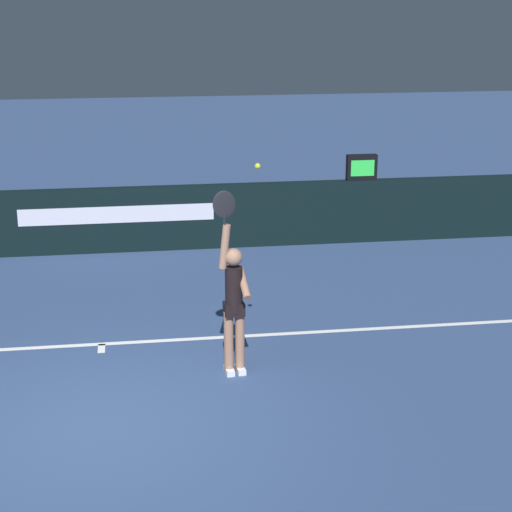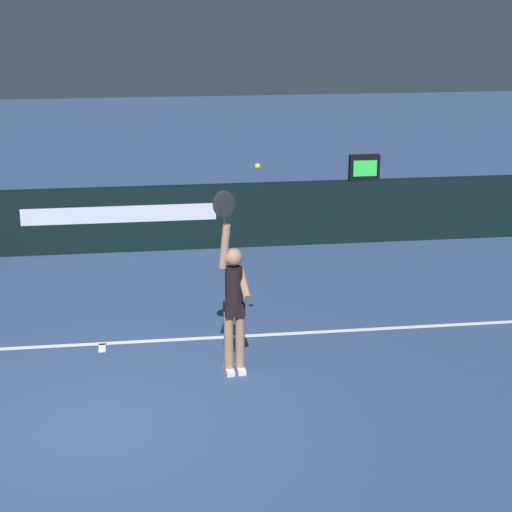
% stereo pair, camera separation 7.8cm
% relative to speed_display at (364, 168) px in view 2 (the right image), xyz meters
% --- Properties ---
extents(ground_plane, '(60.00, 60.00, 0.00)m').
position_rel_speed_display_xyz_m(ground_plane, '(-4.76, -6.69, -1.44)').
color(ground_plane, navy).
extents(court_lines, '(12.28, 5.72, 0.00)m').
position_rel_speed_display_xyz_m(court_lines, '(-4.76, -7.14, -1.44)').
color(court_lines, white).
rests_on(court_lines, ground).
extents(back_wall, '(17.51, 0.19, 1.20)m').
position_rel_speed_display_xyz_m(back_wall, '(-4.76, 0.00, -0.84)').
color(back_wall, black).
rests_on(back_wall, ground).
extents(speed_display, '(0.57, 0.16, 0.48)m').
position_rel_speed_display_xyz_m(speed_display, '(0.00, 0.00, 0.00)').
color(speed_display, black).
rests_on(speed_display, back_wall).
extents(tennis_player, '(0.45, 0.48, 2.37)m').
position_rel_speed_display_xyz_m(tennis_player, '(-3.08, -5.50, -0.46)').
color(tennis_player, '#9E715A').
rests_on(tennis_player, ground).
extents(tennis_ball, '(0.07, 0.07, 0.07)m').
position_rel_speed_display_xyz_m(tennis_ball, '(-2.81, -5.73, 1.25)').
color(tennis_ball, '#CEE134').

